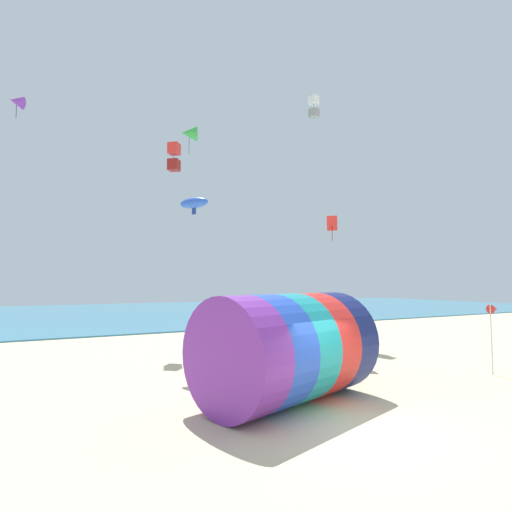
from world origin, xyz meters
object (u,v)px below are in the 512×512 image
object	(u,v)px
beach_flag	(494,312)
cooler_box	(339,380)
kite_red_diamond	(332,224)
bystander_far_left	(251,329)
kite_red_box	(174,157)
bystander_near_water	(223,354)
kite_white_box	(314,107)
giant_inflatable_tube	(287,348)
kite_handler	(329,354)
kite_green_delta	(189,133)
kite_purple_delta	(17,102)
kite_blue_parafoil	(194,203)

from	to	relation	value
beach_flag	cooler_box	size ratio (longest dim) A/B	5.16
kite_red_diamond	bystander_far_left	world-z (taller)	kite_red_diamond
kite_red_box	bystander_near_water	xyz separation A→B (m)	(-0.27, -8.19, -9.98)
kite_white_box	giant_inflatable_tube	bearing A→B (deg)	-128.92
kite_handler	kite_green_delta	size ratio (longest dim) A/B	0.92
kite_purple_delta	cooler_box	distance (m)	20.10
bystander_near_water	bystander_far_left	xyz separation A→B (m)	(4.69, 6.97, -0.02)
kite_purple_delta	kite_green_delta	bearing A→B (deg)	7.25
kite_white_box	bystander_near_water	world-z (taller)	kite_white_box
bystander_far_left	kite_blue_parafoil	bearing A→B (deg)	-137.53
beach_flag	kite_red_box	bearing A→B (deg)	125.95
beach_flag	cooler_box	world-z (taller)	beach_flag
kite_purple_delta	kite_white_box	world-z (taller)	kite_white_box
kite_handler	kite_white_box	size ratio (longest dim) A/B	1.02
kite_red_box	kite_red_diamond	bearing A→B (deg)	-48.68
giant_inflatable_tube	kite_blue_parafoil	world-z (taller)	kite_blue_parafoil
kite_red_box	beach_flag	world-z (taller)	kite_red_box
bystander_near_water	beach_flag	size ratio (longest dim) A/B	0.61
kite_handler	giant_inflatable_tube	bearing A→B (deg)	-148.20
bystander_far_left	bystander_near_water	bearing A→B (deg)	-123.93
kite_red_diamond	kite_white_box	bearing A→B (deg)	59.61
kite_red_diamond	beach_flag	distance (m)	7.82
kite_red_diamond	giant_inflatable_tube	bearing A→B (deg)	-138.18
kite_purple_delta	kite_white_box	bearing A→B (deg)	0.55
kite_white_box	bystander_near_water	distance (m)	20.62
bystander_near_water	bystander_far_left	world-z (taller)	bystander_near_water
bystander_far_left	kite_purple_delta	bearing A→B (deg)	172.68
kite_purple_delta	cooler_box	bearing A→B (deg)	-47.30
giant_inflatable_tube	cooler_box	bearing A→B (deg)	18.17
kite_blue_parafoil	kite_white_box	distance (m)	15.82
giant_inflatable_tube	kite_white_box	world-z (taller)	kite_white_box
bystander_far_left	kite_handler	bearing A→B (deg)	-98.31
bystander_near_water	cooler_box	world-z (taller)	bystander_near_water
kite_purple_delta	bystander_far_left	xyz separation A→B (m)	(12.36, -1.59, -11.77)
giant_inflatable_tube	cooler_box	size ratio (longest dim) A/B	11.48
kite_handler	bystander_far_left	size ratio (longest dim) A/B	1.06
kite_handler	kite_purple_delta	world-z (taller)	kite_purple_delta
kite_handler	kite_white_box	world-z (taller)	kite_white_box
kite_handler	kite_purple_delta	bearing A→B (deg)	136.00
kite_green_delta	kite_red_box	bearing A→B (deg)	-131.88
giant_inflatable_tube	bystander_near_water	xyz separation A→B (m)	(-0.41, 3.93, -0.76)
giant_inflatable_tube	kite_red_diamond	distance (m)	9.25
cooler_box	bystander_far_left	bearing A→B (deg)	80.74
bystander_near_water	beach_flag	xyz separation A→B (m)	(9.51, -4.54, 1.55)
kite_white_box	kite_red_box	bearing A→B (deg)	-176.99
kite_green_delta	cooler_box	size ratio (longest dim) A/B	3.56
kite_white_box	cooler_box	xyz separation A→B (m)	(-7.59, -11.80, -16.01)
kite_handler	kite_blue_parafoil	xyz separation A→B (m)	(-3.84, 4.35, 6.11)
bystander_near_water	kite_white_box	bearing A→B (deg)	39.39
giant_inflatable_tube	kite_red_diamond	bearing A→B (deg)	41.82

